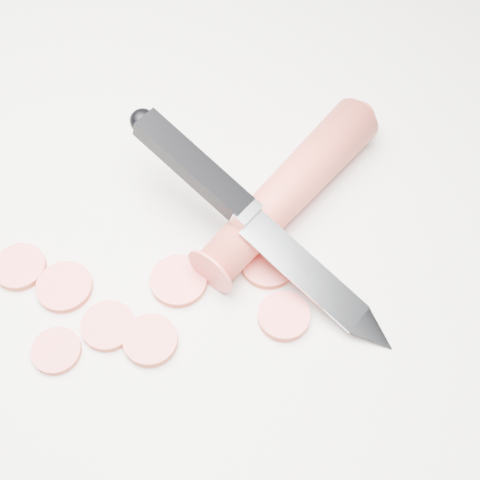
% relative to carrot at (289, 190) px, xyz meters
% --- Properties ---
extents(ground, '(2.40, 2.40, 0.00)m').
position_rel_carrot_xyz_m(ground, '(-0.07, -0.05, -0.02)').
color(ground, silver).
rests_on(ground, ground).
extents(carrot, '(0.09, 0.17, 0.03)m').
position_rel_carrot_xyz_m(carrot, '(0.00, 0.00, 0.00)').
color(carrot, '#D24131').
rests_on(carrot, ground).
extents(carrot_slice_0, '(0.03, 0.03, 0.01)m').
position_rel_carrot_xyz_m(carrot_slice_0, '(-0.11, -0.16, -0.02)').
color(carrot_slice_0, '#EF5C54').
rests_on(carrot_slice_0, ground).
extents(carrot_slice_1, '(0.04, 0.04, 0.01)m').
position_rel_carrot_xyz_m(carrot_slice_1, '(-0.05, -0.08, -0.02)').
color(carrot_slice_1, '#EF5C54').
rests_on(carrot_slice_1, ground).
extents(carrot_slice_2, '(0.04, 0.04, 0.01)m').
position_rel_carrot_xyz_m(carrot_slice_2, '(-0.12, -0.11, -0.02)').
color(carrot_slice_2, '#EF5C54').
rests_on(carrot_slice_2, ground).
extents(carrot_slice_3, '(0.03, 0.03, 0.01)m').
position_rel_carrot_xyz_m(carrot_slice_3, '(-0.05, -0.13, -0.02)').
color(carrot_slice_3, '#EF5C54').
rests_on(carrot_slice_3, ground).
extents(carrot_slice_4, '(0.04, 0.04, 0.01)m').
position_rel_carrot_xyz_m(carrot_slice_4, '(0.00, -0.05, -0.02)').
color(carrot_slice_4, '#EF5C54').
rests_on(carrot_slice_4, ground).
extents(carrot_slice_5, '(0.03, 0.03, 0.01)m').
position_rel_carrot_xyz_m(carrot_slice_5, '(-0.16, -0.11, -0.02)').
color(carrot_slice_5, '#EF5C54').
rests_on(carrot_slice_5, ground).
extents(carrot_slice_6, '(0.03, 0.03, 0.01)m').
position_rel_carrot_xyz_m(carrot_slice_6, '(-0.08, -0.13, -0.02)').
color(carrot_slice_6, '#EF5C54').
rests_on(carrot_slice_6, ground).
extents(carrot_slice_7, '(0.03, 0.03, 0.01)m').
position_rel_carrot_xyz_m(carrot_slice_7, '(0.02, -0.09, -0.02)').
color(carrot_slice_7, '#EF5C54').
rests_on(carrot_slice_7, ground).
extents(kitchen_knife, '(0.22, 0.10, 0.07)m').
position_rel_carrot_xyz_m(kitchen_knife, '(-0.01, -0.05, 0.02)').
color(kitchen_knife, silver).
rests_on(kitchen_knife, ground).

